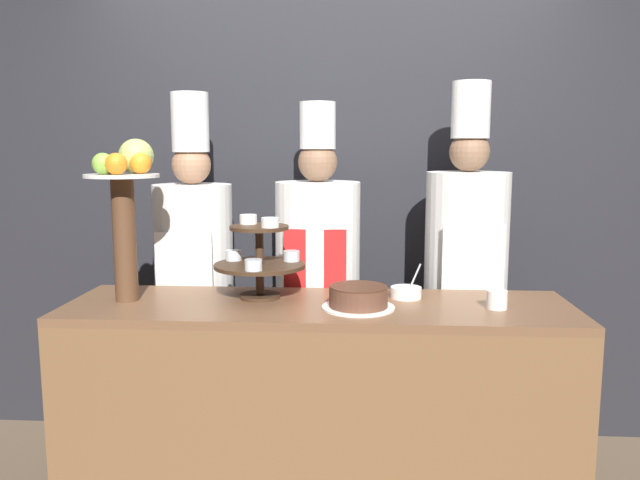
{
  "coord_description": "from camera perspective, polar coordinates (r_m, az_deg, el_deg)",
  "views": [
    {
      "loc": [
        0.16,
        -2.2,
        1.59
      ],
      "look_at": [
        0.0,
        0.39,
        1.2
      ],
      "focal_mm": 35.0,
      "sensor_mm": 36.0,
      "label": 1
    }
  ],
  "objects": [
    {
      "name": "serving_bowl_far",
      "position": [
        2.69,
        7.87,
        -4.76
      ],
      "size": [
        0.13,
        0.13,
        0.15
      ],
      "color": "white",
      "rests_on": "buffet_counter"
    },
    {
      "name": "buffet_counter",
      "position": [
        2.73,
        -0.13,
        -15.59
      ],
      "size": [
        2.08,
        0.59,
        0.95
      ],
      "color": "brown",
      "rests_on": "ground_plane"
    },
    {
      "name": "chef_center_right",
      "position": [
        3.1,
        13.17,
        -2.37
      ],
      "size": [
        0.4,
        0.4,
        1.9
      ],
      "color": "#38332D",
      "rests_on": "ground_plane"
    },
    {
      "name": "cake_round",
      "position": [
        2.5,
        3.53,
        -5.29
      ],
      "size": [
        0.29,
        0.29,
        0.09
      ],
      "color": "white",
      "rests_on": "buffet_counter"
    },
    {
      "name": "wall_back",
      "position": [
        3.4,
        0.83,
        5.21
      ],
      "size": [
        10.0,
        0.06,
        2.8
      ],
      "color": "#232328",
      "rests_on": "ground_plane"
    },
    {
      "name": "tiered_stand",
      "position": [
        2.65,
        -5.55,
        -1.54
      ],
      "size": [
        0.39,
        0.39,
        0.35
      ],
      "color": "#3D2819",
      "rests_on": "buffet_counter"
    },
    {
      "name": "cup_white",
      "position": [
        2.58,
        15.87,
        -5.26
      ],
      "size": [
        0.08,
        0.08,
        0.07
      ],
      "color": "white",
      "rests_on": "buffet_counter"
    },
    {
      "name": "chef_left",
      "position": [
        3.17,
        -11.42,
        -2.65
      ],
      "size": [
        0.39,
        0.39,
        1.85
      ],
      "color": "#38332D",
      "rests_on": "ground_plane"
    },
    {
      "name": "chef_center_left",
      "position": [
        3.07,
        -0.22,
        -3.06
      ],
      "size": [
        0.41,
        0.41,
        1.81
      ],
      "color": "#38332D",
      "rests_on": "ground_plane"
    },
    {
      "name": "fruit_pedestal",
      "position": [
        2.69,
        -17.31,
        4.04
      ],
      "size": [
        0.3,
        0.3,
        0.67
      ],
      "color": "brown",
      "rests_on": "buffet_counter"
    }
  ]
}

